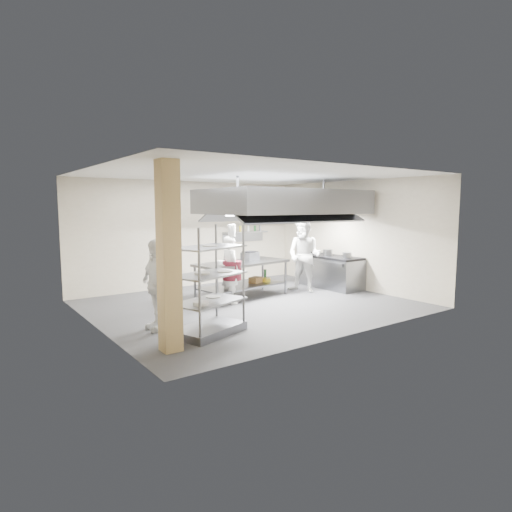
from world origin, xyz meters
TOP-DOWN VIEW (x-y plane):
  - floor at (0.00, 0.00)m, footprint 7.00×7.00m
  - ceiling at (0.00, 0.00)m, footprint 7.00×7.00m
  - wall_back at (0.00, 3.00)m, footprint 7.00×0.00m
  - wall_left at (-3.50, 0.00)m, footprint 0.00×6.00m
  - wall_right at (3.50, 0.00)m, footprint 0.00×6.00m
  - column at (-2.90, -1.90)m, footprint 0.30×0.30m
  - exhaust_hood at (1.30, 0.40)m, footprint 4.00×2.50m
  - hood_strip_a at (0.40, 0.40)m, footprint 1.60×0.12m
  - hood_strip_b at (2.20, 0.40)m, footprint 1.60×0.12m
  - wall_shelf at (1.80, 2.84)m, footprint 1.50×0.28m
  - island at (0.27, 0.78)m, footprint 2.56×1.34m
  - island_worktop at (0.27, 0.78)m, footprint 2.56×1.34m
  - island_undershelf at (0.27, 0.78)m, footprint 2.35×1.21m
  - pass_rack at (-1.96, -1.47)m, footprint 1.48×1.14m
  - cooking_range at (3.08, 0.50)m, footprint 0.80×2.00m
  - range_top at (3.08, 0.50)m, footprint 0.78×1.96m
  - chef_head at (-0.30, 0.42)m, footprint 0.39×0.59m
  - chef_line at (2.02, 0.40)m, footprint 1.05×1.17m
  - chef_plating at (-2.60, -0.66)m, footprint 0.50×1.03m
  - griddle at (0.63, 0.94)m, footprint 0.48×0.41m
  - wicker_basket at (0.72, 0.82)m, footprint 0.41×0.35m
  - stockpot at (2.98, 0.48)m, footprint 0.27×0.27m
  - plate_stack at (-1.96, -1.47)m, footprint 0.28×0.28m

SIDE VIEW (x-z plane):
  - floor at x=0.00m, z-range 0.00..0.00m
  - island_undershelf at x=0.27m, z-range 0.28..0.32m
  - wicker_basket at x=0.72m, z-range 0.32..0.47m
  - cooking_range at x=3.08m, z-range 0.00..0.84m
  - island at x=0.27m, z-range 0.00..0.91m
  - plate_stack at x=-1.96m, z-range 0.60..0.65m
  - chef_head at x=-0.30m, z-range 0.00..1.60m
  - chef_plating at x=-2.60m, z-range 0.00..1.70m
  - range_top at x=3.08m, z-range 0.84..0.90m
  - island_worktop at x=0.27m, z-range 0.85..0.91m
  - pass_rack at x=-1.96m, z-range 0.00..1.95m
  - chef_line at x=2.02m, z-range 0.00..1.96m
  - stockpot at x=2.98m, z-range 0.90..1.09m
  - griddle at x=0.63m, z-range 0.91..1.11m
  - wall_back at x=0.00m, z-range -2.00..5.00m
  - wall_left at x=-3.50m, z-range -1.50..4.50m
  - wall_right at x=3.50m, z-range -1.50..4.50m
  - column at x=-2.90m, z-range 0.00..3.00m
  - wall_shelf at x=1.80m, z-range 1.48..1.52m
  - hood_strip_a at x=0.40m, z-range 2.06..2.10m
  - hood_strip_b at x=2.20m, z-range 2.06..2.10m
  - exhaust_hood at x=1.30m, z-range 2.10..2.70m
  - ceiling at x=0.00m, z-range 3.00..3.00m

